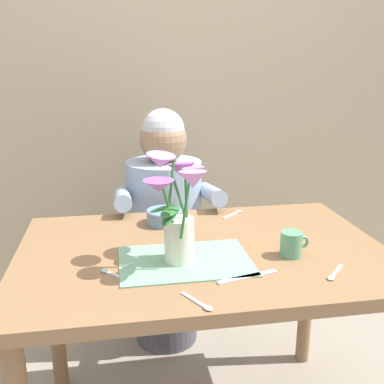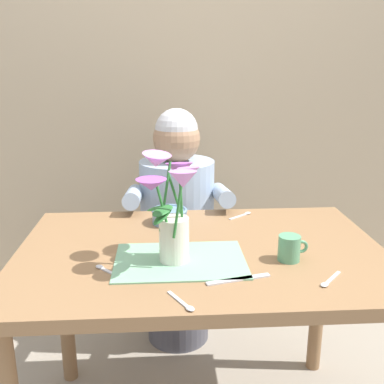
{
  "view_description": "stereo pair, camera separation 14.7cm",
  "coord_description": "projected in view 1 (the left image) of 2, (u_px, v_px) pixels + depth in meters",
  "views": [
    {
      "loc": [
        -0.26,
        -1.34,
        1.33
      ],
      "look_at": [
        -0.03,
        0.05,
        0.92
      ],
      "focal_mm": 42.07,
      "sensor_mm": 36.0,
      "label": 1
    },
    {
      "loc": [
        -0.12,
        -1.36,
        1.33
      ],
      "look_at": [
        -0.03,
        0.05,
        0.92
      ],
      "focal_mm": 42.07,
      "sensor_mm": 36.0,
      "label": 2
    }
  ],
  "objects": [
    {
      "name": "spoon_3",
      "position": [
        111.0,
        273.0,
        1.29
      ],
      "size": [
        0.09,
        0.1,
        0.01
      ],
      "color": "silver",
      "rests_on": "dining_table"
    },
    {
      "name": "spoon_0",
      "position": [
        201.0,
        304.0,
        1.13
      ],
      "size": [
        0.07,
        0.11,
        0.01
      ],
      "color": "silver",
      "rests_on": "dining_table"
    },
    {
      "name": "flower_vase",
      "position": [
        177.0,
        206.0,
        1.32
      ],
      "size": [
        0.22,
        0.28,
        0.34
      ],
      "color": "silver",
      "rests_on": "dining_table"
    },
    {
      "name": "striped_placemat",
      "position": [
        185.0,
        261.0,
        1.38
      ],
      "size": [
        0.4,
        0.28,
        0.0
      ],
      "primitive_type": "cube",
      "color": "#7AB289",
      "rests_on": "dining_table"
    },
    {
      "name": "dining_table",
      "position": [
        203.0,
        275.0,
        1.5
      ],
      "size": [
        1.2,
        0.8,
        0.74
      ],
      "color": "olive",
      "rests_on": "ground_plane"
    },
    {
      "name": "ceramic_mug",
      "position": [
        292.0,
        244.0,
        1.41
      ],
      "size": [
        0.09,
        0.07,
        0.08
      ],
      "color": "#569970",
      "rests_on": "dining_table"
    },
    {
      "name": "seated_person",
      "position": [
        165.0,
        232.0,
        2.1
      ],
      "size": [
        0.45,
        0.47,
        1.14
      ],
      "rotation": [
        0.0,
        0.0,
        -0.08
      ],
      "color": "#4C4C56",
      "rests_on": "ground_plane"
    },
    {
      "name": "spoon_1",
      "position": [
        235.0,
        213.0,
        1.81
      ],
      "size": [
        0.1,
        0.08,
        0.01
      ],
      "color": "silver",
      "rests_on": "dining_table"
    },
    {
      "name": "spoon_2",
      "position": [
        334.0,
        275.0,
        1.29
      ],
      "size": [
        0.09,
        0.1,
        0.01
      ],
      "color": "silver",
      "rests_on": "dining_table"
    },
    {
      "name": "dinner_knife",
      "position": [
        247.0,
        277.0,
        1.28
      ],
      "size": [
        0.19,
        0.06,
        0.0
      ],
      "primitive_type": "cube",
      "rotation": [
        0.0,
        0.0,
        0.24
      ],
      "color": "silver",
      "rests_on": "dining_table"
    },
    {
      "name": "wood_panel_backdrop",
      "position": [
        165.0,
        77.0,
        2.33
      ],
      "size": [
        4.0,
        0.1,
        2.5
      ],
      "primitive_type": "cube",
      "color": "tan",
      "rests_on": "ground_plane"
    },
    {
      "name": "ceramic_bowl",
      "position": [
        164.0,
        216.0,
        1.69
      ],
      "size": [
        0.14,
        0.14,
        0.06
      ],
      "color": "#6689A8",
      "rests_on": "dining_table"
    }
  ]
}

